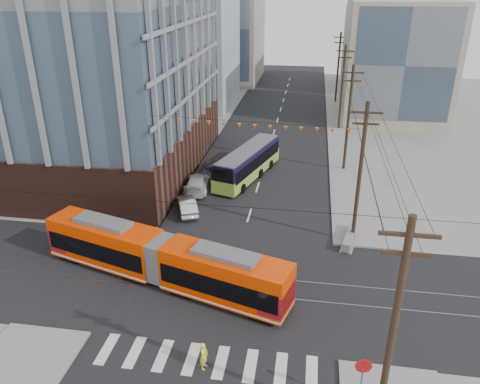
# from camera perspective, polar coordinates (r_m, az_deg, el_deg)

# --- Properties ---
(ground) EXTENTS (160.00, 160.00, 0.00)m
(ground) POSITION_cam_1_polar(r_m,az_deg,el_deg) (28.80, -2.80, -15.71)
(ground) COLOR slate
(office_building) EXTENTS (30.00, 25.00, 28.60)m
(office_building) POSITION_cam_1_polar(r_m,az_deg,el_deg) (52.02, -23.29, 18.03)
(office_building) COLOR #381E16
(office_building) RESTS_ON ground
(bg_bldg_nw_near) EXTENTS (18.00, 16.00, 18.00)m
(bg_bldg_nw_near) POSITION_cam_1_polar(r_m,az_deg,el_deg) (77.18, -7.93, 17.29)
(bg_bldg_nw_near) COLOR #8C99A5
(bg_bldg_nw_near) RESTS_ON ground
(bg_bldg_ne_near) EXTENTS (14.00, 14.00, 16.00)m
(bg_bldg_ne_near) POSITION_cam_1_polar(r_m,az_deg,el_deg) (71.15, 18.51, 14.87)
(bg_bldg_ne_near) COLOR gray
(bg_bldg_ne_near) RESTS_ON ground
(bg_bldg_nw_far) EXTENTS (16.00, 18.00, 20.00)m
(bg_bldg_nw_far) POSITION_cam_1_polar(r_m,az_deg,el_deg) (95.68, -2.62, 19.48)
(bg_bldg_nw_far) COLOR gray
(bg_bldg_nw_far) RESTS_ON ground
(bg_bldg_ne_far) EXTENTS (16.00, 16.00, 14.00)m
(bg_bldg_ne_far) POSITION_cam_1_polar(r_m,az_deg,el_deg) (91.16, 17.88, 16.23)
(bg_bldg_ne_far) COLOR #8C99A5
(bg_bldg_ne_far) RESTS_ON ground
(utility_pole_near) EXTENTS (0.30, 0.30, 11.00)m
(utility_pole_near) POSITION_cam_1_polar(r_m,az_deg,el_deg) (20.63, 18.03, -16.39)
(utility_pole_near) COLOR black
(utility_pole_near) RESTS_ON ground
(utility_pole_far) EXTENTS (0.30, 0.30, 11.00)m
(utility_pole_far) POSITION_cam_1_polar(r_m,az_deg,el_deg) (78.63, 11.87, 14.56)
(utility_pole_far) COLOR black
(utility_pole_far) RESTS_ON ground
(streetcar) EXTENTS (17.76, 7.58, 3.43)m
(streetcar) POSITION_cam_1_polar(r_m,az_deg,el_deg) (31.60, -9.49, -8.10)
(streetcar) COLOR #E93400
(streetcar) RESTS_ON ground
(city_bus) EXTENTS (5.54, 11.38, 3.16)m
(city_bus) POSITION_cam_1_polar(r_m,az_deg,el_deg) (47.43, 0.97, 3.59)
(city_bus) COLOR black
(city_bus) RESTS_ON ground
(parked_car_silver) EXTENTS (2.92, 4.38, 1.36)m
(parked_car_silver) POSITION_cam_1_polar(r_m,az_deg,el_deg) (40.77, -6.48, -1.63)
(parked_car_silver) COLOR silver
(parked_car_silver) RESTS_ON ground
(parked_car_white) EXTENTS (2.59, 5.40, 1.52)m
(parked_car_white) POSITION_cam_1_polar(r_m,az_deg,el_deg) (44.95, -5.18, 1.13)
(parked_car_white) COLOR silver
(parked_car_white) RESTS_ON ground
(parked_car_grey) EXTENTS (2.62, 5.09, 1.38)m
(parked_car_grey) POSITION_cam_1_polar(r_m,az_deg,el_deg) (48.40, -3.40, 2.86)
(parked_car_grey) COLOR #464C54
(parked_car_grey) RESTS_ON ground
(pedestrian) EXTENTS (0.48, 0.65, 1.62)m
(pedestrian) POSITION_cam_1_polar(r_m,az_deg,el_deg) (25.73, -4.42, -19.30)
(pedestrian) COLOR #E9F331
(pedestrian) RESTS_ON ground
(stop_sign) EXTENTS (0.88, 0.88, 2.67)m
(stop_sign) POSITION_cam_1_polar(r_m,az_deg,el_deg) (24.31, 14.52, -21.74)
(stop_sign) COLOR #AD1311
(stop_sign) RESTS_ON ground
(jersey_barrier) EXTENTS (1.72, 4.05, 0.79)m
(jersey_barrier) POSITION_cam_1_polar(r_m,az_deg,el_deg) (37.28, 13.27, -5.36)
(jersey_barrier) COLOR slate
(jersey_barrier) RESTS_ON ground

